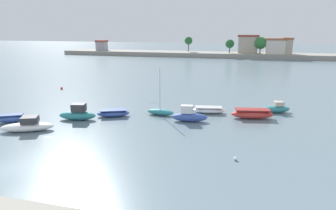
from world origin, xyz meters
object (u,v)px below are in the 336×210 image
(moored_boat_4, at_px, (160,112))
(moored_boat_3, at_px, (113,113))
(moored_boat_6, at_px, (209,110))
(mooring_buoy_3, at_px, (62,88))
(moored_boat_0, at_px, (11,119))
(moored_boat_2, at_px, (78,114))
(mooring_buoy_4, at_px, (235,159))
(moored_boat_5, at_px, (189,116))
(moored_boat_1, at_px, (28,126))
(moored_boat_7, at_px, (252,114))
(moored_boat_8, at_px, (276,109))
(mooring_buoy_2, at_px, (276,101))

(moored_boat_4, bearing_deg, moored_boat_3, -156.76)
(moored_boat_6, xyz_separation_m, mooring_buoy_3, (-27.33, 8.86, -0.18))
(moored_boat_0, relative_size, moored_boat_2, 0.76)
(moored_boat_3, relative_size, moored_boat_4, 0.71)
(mooring_buoy_4, bearing_deg, moored_boat_5, 120.23)
(moored_boat_1, height_order, moored_boat_7, moored_boat_1)
(moored_boat_7, bearing_deg, mooring_buoy_3, 153.15)
(moored_boat_0, relative_size, mooring_buoy_3, 8.17)
(moored_boat_2, relative_size, moored_boat_7, 0.87)
(moored_boat_1, distance_m, moored_boat_6, 21.46)
(moored_boat_2, height_order, moored_boat_5, moored_boat_2)
(moored_boat_0, relative_size, moored_boat_8, 0.89)
(moored_boat_4, bearing_deg, moored_boat_5, -19.20)
(moored_boat_1, height_order, moored_boat_2, moored_boat_2)
(moored_boat_7, height_order, mooring_buoy_2, moored_boat_7)
(moored_boat_7, bearing_deg, moored_boat_2, -174.60)
(moored_boat_0, distance_m, moored_boat_3, 11.84)
(moored_boat_6, height_order, moored_boat_7, moored_boat_7)
(moored_boat_3, height_order, moored_boat_7, moored_boat_7)
(mooring_buoy_2, relative_size, mooring_buoy_4, 0.89)
(moored_boat_2, xyz_separation_m, moored_boat_6, (14.96, 6.68, -0.34))
(moored_boat_0, height_order, moored_boat_6, moored_boat_0)
(moored_boat_1, distance_m, mooring_buoy_3, 22.40)
(moored_boat_2, height_order, moored_boat_4, moored_boat_4)
(mooring_buoy_3, distance_m, mooring_buoy_4, 38.35)
(moored_boat_4, xyz_separation_m, moored_boat_5, (3.99, -1.70, 0.22))
(moored_boat_0, xyz_separation_m, mooring_buoy_4, (25.83, -4.24, -0.30))
(moored_boat_0, height_order, moored_boat_2, moored_boat_2)
(mooring_buoy_3, bearing_deg, moored_boat_3, -39.71)
(mooring_buoy_4, bearing_deg, moored_boat_6, 105.21)
(moored_boat_5, xyz_separation_m, moored_boat_8, (10.38, 6.41, -0.13))
(moored_boat_3, height_order, moored_boat_8, moored_boat_8)
(moored_boat_7, height_order, moored_boat_8, moored_boat_8)
(moored_boat_0, distance_m, moored_boat_2, 7.66)
(moored_boat_3, bearing_deg, moored_boat_4, -2.74)
(moored_boat_7, relative_size, moored_boat_8, 1.35)
(moored_boat_4, relative_size, moored_boat_5, 1.40)
(moored_boat_5, bearing_deg, mooring_buoy_2, 39.79)
(moored_boat_4, bearing_deg, moored_boat_8, 22.06)
(mooring_buoy_4, bearing_deg, mooring_buoy_3, 144.04)
(moored_boat_4, height_order, mooring_buoy_4, moored_boat_4)
(moored_boat_8, xyz_separation_m, mooring_buoy_3, (-35.87, 6.58, -0.33))
(moored_boat_5, height_order, mooring_buoy_4, moored_boat_5)
(moored_boat_5, height_order, moored_boat_8, moored_boat_5)
(moored_boat_8, height_order, mooring_buoy_3, moored_boat_8)
(moored_boat_0, distance_m, moored_boat_4, 17.72)
(moored_boat_0, xyz_separation_m, moored_boat_2, (7.14, 2.74, 0.28))
(moored_boat_2, bearing_deg, moored_boat_3, 22.46)
(moored_boat_3, xyz_separation_m, mooring_buoy_3, (-15.93, 13.23, -0.21))
(moored_boat_6, relative_size, moored_boat_7, 0.85)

